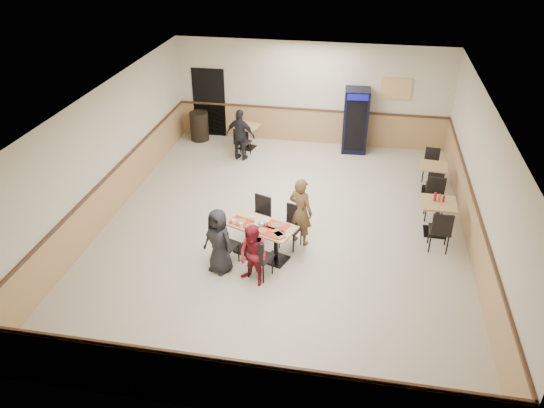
% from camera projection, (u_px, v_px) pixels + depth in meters
% --- Properties ---
extents(ground, '(10.00, 10.00, 0.00)m').
position_uv_depth(ground, '(283.00, 228.00, 11.90)').
color(ground, beige).
rests_on(ground, ground).
extents(room_shell, '(10.00, 10.00, 10.00)m').
position_uv_depth(room_shell, '(368.00, 163.00, 13.50)').
color(room_shell, silver).
rests_on(room_shell, ground).
extents(main_table, '(1.54, 1.14, 0.74)m').
position_uv_depth(main_table, '(261.00, 235.00, 10.76)').
color(main_table, black).
rests_on(main_table, ground).
extents(main_chairs, '(1.72, 1.95, 0.94)m').
position_uv_depth(main_chairs, '(259.00, 236.00, 10.80)').
color(main_chairs, black).
rests_on(main_chairs, ground).
extents(diner_woman_left, '(0.79, 0.69, 1.36)m').
position_uv_depth(diner_woman_left, '(219.00, 241.00, 10.24)').
color(diner_woman_left, black).
rests_on(diner_woman_left, ground).
extents(diner_woman_right, '(0.77, 0.71, 1.26)m').
position_uv_depth(diner_woman_right, '(253.00, 256.00, 9.91)').
color(diner_woman_right, maroon).
rests_on(diner_woman_right, ground).
extents(diner_man_opposite, '(0.66, 0.57, 1.52)m').
position_uv_depth(diner_man_opposite, '(301.00, 211.00, 11.06)').
color(diner_man_opposite, brown).
rests_on(diner_man_opposite, ground).
extents(lone_diner, '(0.92, 0.54, 1.46)m').
position_uv_depth(lone_diner, '(241.00, 135.00, 14.70)').
color(lone_diner, black).
rests_on(lone_diner, ground).
extents(tabletop_clutter, '(1.26, 0.75, 0.12)m').
position_uv_depth(tabletop_clutter, '(262.00, 226.00, 10.55)').
color(tabletop_clutter, '#AD1E0B').
rests_on(tabletop_clutter, main_table).
extents(side_table_near, '(0.74, 0.74, 0.78)m').
position_uv_depth(side_table_near, '(438.00, 213.00, 11.49)').
color(side_table_near, black).
rests_on(side_table_near, ground).
extents(side_table_near_chair_south, '(0.46, 0.46, 0.98)m').
position_uv_depth(side_table_near_chair_south, '(440.00, 229.00, 10.97)').
color(side_table_near_chair_south, black).
rests_on(side_table_near_chair_south, ground).
extents(side_table_near_chair_north, '(0.46, 0.46, 0.98)m').
position_uv_depth(side_table_near_chair_north, '(435.00, 200.00, 12.03)').
color(side_table_near_chair_north, black).
rests_on(side_table_near_chair_north, ground).
extents(side_table_far, '(0.72, 0.72, 0.70)m').
position_uv_depth(side_table_far, '(433.00, 174.00, 13.21)').
color(side_table_far, black).
rests_on(side_table_far, ground).
extents(side_table_far_chair_south, '(0.45, 0.45, 0.88)m').
position_uv_depth(side_table_far_chair_south, '(434.00, 185.00, 12.75)').
color(side_table_far_chair_south, black).
rests_on(side_table_far_chair_south, ground).
extents(side_table_far_chair_north, '(0.45, 0.45, 0.88)m').
position_uv_depth(side_table_far_chair_north, '(431.00, 165.00, 13.70)').
color(side_table_far_chair_north, black).
rests_on(side_table_far_chair_north, ground).
extents(condiment_caddy, '(0.23, 0.06, 0.20)m').
position_uv_depth(condiment_caddy, '(438.00, 198.00, 11.36)').
color(condiment_caddy, '#AF0C23').
rests_on(condiment_caddy, side_table_near).
extents(back_table, '(0.79, 0.79, 0.71)m').
position_uv_depth(back_table, '(247.00, 133.00, 15.51)').
color(back_table, black).
rests_on(back_table, ground).
extents(back_table_chair_lone, '(0.50, 0.50, 0.89)m').
position_uv_depth(back_table_chair_lone, '(243.00, 141.00, 15.04)').
color(back_table_chair_lone, black).
rests_on(back_table_chair_lone, ground).
extents(pepsi_cooler, '(0.73, 0.74, 1.84)m').
position_uv_depth(pepsi_cooler, '(356.00, 121.00, 15.14)').
color(pepsi_cooler, black).
rests_on(pepsi_cooler, ground).
extents(trash_bin, '(0.55, 0.55, 0.87)m').
position_uv_depth(trash_bin, '(199.00, 126.00, 16.07)').
color(trash_bin, black).
rests_on(trash_bin, ground).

